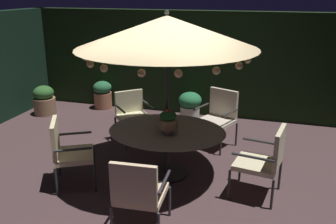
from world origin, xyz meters
The scene contains 13 objects.
ground_plane centered at (0.00, 0.00, -0.01)m, with size 8.55×6.75×0.02m, color #483435.
hedge_backdrop_rear centered at (0.00, 3.22, 1.18)m, with size 8.55×0.30×2.35m, color black.
patio_dining_table centered at (0.16, 0.08, 0.63)m, with size 1.81×1.54×0.75m.
patio_umbrella centered at (0.16, 0.08, 2.22)m, with size 2.61×2.61×2.53m.
centerpiece_planter centered at (0.22, -0.06, 0.96)m, with size 0.28×0.28×0.38m.
patio_chair_north centered at (-0.85, 1.18, 0.57)m, with size 0.86×0.86×0.96m.
patio_chair_northeast centered at (-1.16, -0.64, 0.58)m, with size 0.80×0.83×1.02m.
patio_chair_east centered at (0.27, -1.42, 0.56)m, with size 0.65×0.66×0.99m.
patio_chair_southeast centered at (1.65, -0.16, 0.59)m, with size 0.71×0.69×1.04m.
patio_chair_south centered at (0.74, 1.47, 0.60)m, with size 0.80×0.78×1.04m.
potted_plant_left_near centered at (-2.34, 2.87, 0.35)m, with size 0.45×0.45×0.67m.
potted_plant_back_right centered at (-0.10, 2.71, 0.33)m, with size 0.52×0.52×0.62m.
potted_plant_front_corner centered at (-3.43, 2.06, 0.33)m, with size 0.51×0.51×0.68m.
Camera 1 is at (1.67, -4.89, 2.81)m, focal length 38.92 mm.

